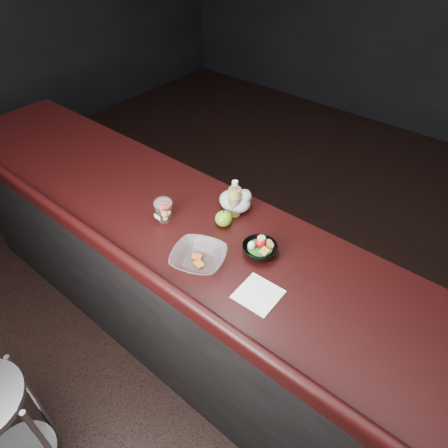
{
  "coord_description": "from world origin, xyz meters",
  "views": [
    {
      "loc": [
        0.79,
        -0.7,
        2.25
      ],
      "look_at": [
        -0.06,
        0.32,
        1.1
      ],
      "focal_mm": 32.0,
      "sensor_mm": 36.0,
      "label": 1
    }
  ],
  "objects_px": {
    "fruit_cup": "(164,209)",
    "green_apple": "(224,219)",
    "snack_bowl": "(260,249)",
    "takeout_bowl": "(199,258)",
    "lemonade_bottle": "(235,201)"
  },
  "relations": [
    {
      "from": "green_apple",
      "to": "snack_bowl",
      "type": "height_order",
      "value": "snack_bowl"
    },
    {
      "from": "snack_bowl",
      "to": "takeout_bowl",
      "type": "height_order",
      "value": "snack_bowl"
    },
    {
      "from": "snack_bowl",
      "to": "green_apple",
      "type": "bearing_deg",
      "value": 168.65
    },
    {
      "from": "fruit_cup",
      "to": "green_apple",
      "type": "xyz_separation_m",
      "value": [
        0.24,
        0.15,
        -0.03
      ]
    },
    {
      "from": "green_apple",
      "to": "lemonade_bottle",
      "type": "bearing_deg",
      "value": 96.65
    },
    {
      "from": "green_apple",
      "to": "takeout_bowl",
      "type": "relative_size",
      "value": 0.29
    },
    {
      "from": "takeout_bowl",
      "to": "lemonade_bottle",
      "type": "bearing_deg",
      "value": 103.69
    },
    {
      "from": "fruit_cup",
      "to": "green_apple",
      "type": "bearing_deg",
      "value": 31.88
    },
    {
      "from": "lemonade_bottle",
      "to": "green_apple",
      "type": "distance_m",
      "value": 0.11
    },
    {
      "from": "fruit_cup",
      "to": "green_apple",
      "type": "distance_m",
      "value": 0.28
    },
    {
      "from": "green_apple",
      "to": "takeout_bowl",
      "type": "height_order",
      "value": "green_apple"
    },
    {
      "from": "takeout_bowl",
      "to": "green_apple",
      "type": "bearing_deg",
      "value": 106.25
    },
    {
      "from": "green_apple",
      "to": "fruit_cup",
      "type": "bearing_deg",
      "value": -148.12
    },
    {
      "from": "snack_bowl",
      "to": "takeout_bowl",
      "type": "relative_size",
      "value": 0.6
    },
    {
      "from": "lemonade_bottle",
      "to": "fruit_cup",
      "type": "height_order",
      "value": "lemonade_bottle"
    }
  ]
}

